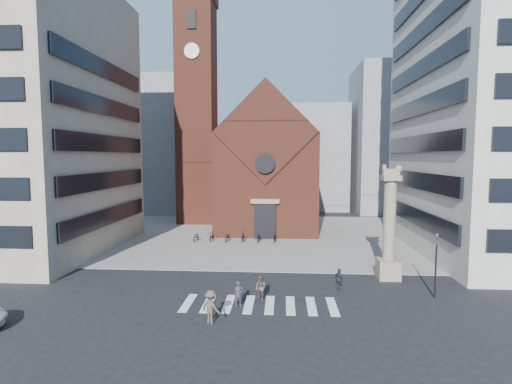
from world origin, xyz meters
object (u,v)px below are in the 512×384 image
lion_column (389,234)px  traffic_light (436,264)px  pedestrian_0 (239,294)px  pedestrian_1 (260,288)px  pedestrian_2 (339,279)px  scooter_0 (196,237)px

lion_column → traffic_light: lion_column is taller
lion_column → pedestrian_0: (-10.73, -6.33, -2.67)m
pedestrian_1 → pedestrian_2: pedestrian_1 is taller
traffic_light → pedestrian_0: size_ratio=2.75×
pedestrian_0 → pedestrian_2: pedestrian_2 is taller
pedestrian_0 → scooter_0: bearing=93.6°
traffic_light → scooter_0: 25.33m
lion_column → pedestrian_2: lion_column is taller
pedestrian_2 → scooter_0: bearing=17.2°
traffic_light → pedestrian_2: 6.36m
lion_column → scooter_0: size_ratio=4.64×
traffic_light → pedestrian_0: bearing=-169.6°
pedestrian_2 → pedestrian_0: bearing=92.5°
pedestrian_0 → pedestrian_1: size_ratio=0.98×
traffic_light → pedestrian_2: bearing=170.5°
traffic_light → pedestrian_2: traffic_light is taller
pedestrian_0 → scooter_0: 19.64m
pedestrian_2 → scooter_0: 20.16m
traffic_light → pedestrian_0: traffic_light is taller
scooter_0 → pedestrian_1: bearing=-59.7°
pedestrian_2 → scooter_0: size_ratio=0.84×
traffic_light → pedestrian_1: traffic_light is taller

